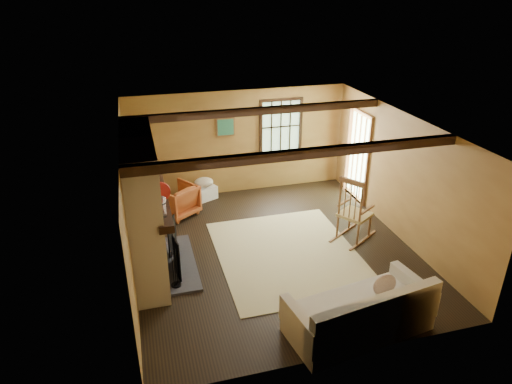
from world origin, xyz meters
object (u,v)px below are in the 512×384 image
object	(u,v)px
armchair	(178,200)
rocking_chair	(354,213)
fireplace	(146,212)
sofa	(361,315)
laundry_basket	(204,193)

from	to	relation	value
armchair	rocking_chair	bearing A→B (deg)	114.78
fireplace	sofa	xyz separation A→B (m)	(2.76, -2.40, -0.81)
fireplace	laundry_basket	bearing A→B (deg)	61.91
fireplace	armchair	size ratio (longest dim) A/B	3.25
rocking_chair	fireplace	bearing A→B (deg)	57.06
laundry_basket	fireplace	bearing A→B (deg)	-118.09
rocking_chair	sofa	bearing A→B (deg)	123.41
sofa	armchair	bearing A→B (deg)	106.68
rocking_chair	armchair	distance (m)	3.67
fireplace	laundry_basket	distance (m)	3.02
rocking_chair	armchair	xyz separation A→B (m)	(-3.13, 1.90, -0.22)
armchair	sofa	bearing A→B (deg)	81.80
fireplace	armchair	bearing A→B (deg)	70.33
rocking_chair	sofa	size ratio (longest dim) A/B	0.60
rocking_chair	laundry_basket	xyz separation A→B (m)	(-2.46, 2.53, -0.40)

